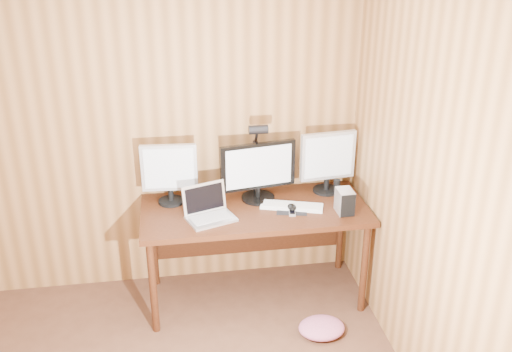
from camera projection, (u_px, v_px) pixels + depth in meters
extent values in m
plane|color=#A16B3A|center=(117.00, 131.00, 4.04)|extent=(4.00, 0.00, 4.00)
plane|color=#A16B3A|center=(498.00, 260.00, 2.48)|extent=(0.00, 4.00, 4.00)
cube|color=#3A1A0C|center=(255.00, 211.00, 4.05)|extent=(1.60, 0.70, 0.04)
cube|color=#3A1A0C|center=(249.00, 223.00, 4.45)|extent=(1.48, 0.02, 0.51)
cylinder|color=#3A1A0C|center=(153.00, 287.00, 3.83)|extent=(0.05, 0.05, 0.71)
cylinder|color=#3A1A0C|center=(154.00, 244.00, 4.35)|extent=(0.05, 0.05, 0.71)
cylinder|color=#3A1A0C|center=(364.00, 269.00, 4.04)|extent=(0.05, 0.05, 0.71)
cylinder|color=#3A1A0C|center=(340.00, 229.00, 4.57)|extent=(0.05, 0.05, 0.71)
cylinder|color=black|center=(258.00, 198.00, 4.17)|extent=(0.24, 0.24, 0.02)
cylinder|color=black|center=(258.00, 192.00, 4.15)|extent=(0.04, 0.04, 0.07)
cube|color=black|center=(258.00, 166.00, 4.07)|extent=(0.55, 0.13, 0.34)
cube|color=silver|center=(259.00, 167.00, 4.05)|extent=(0.48, 0.09, 0.30)
cylinder|color=black|center=(171.00, 201.00, 4.12)|extent=(0.19, 0.19, 0.02)
cylinder|color=black|center=(171.00, 195.00, 4.09)|extent=(0.04, 0.04, 0.08)
cube|color=silver|center=(169.00, 168.00, 4.01)|extent=(0.40, 0.06, 0.34)
cube|color=silver|center=(169.00, 169.00, 3.99)|extent=(0.35, 0.03, 0.29)
cylinder|color=black|center=(326.00, 190.00, 4.29)|extent=(0.20, 0.20, 0.02)
cylinder|color=black|center=(326.00, 184.00, 4.27)|extent=(0.04, 0.04, 0.09)
cube|color=silver|center=(328.00, 156.00, 4.18)|extent=(0.42, 0.09, 0.36)
cube|color=silver|center=(329.00, 157.00, 4.16)|extent=(0.36, 0.05, 0.31)
cube|color=silver|center=(211.00, 219.00, 3.87)|extent=(0.37, 0.31, 0.02)
cube|color=silver|center=(204.00, 198.00, 3.91)|extent=(0.31, 0.15, 0.21)
cube|color=black|center=(204.00, 198.00, 3.91)|extent=(0.27, 0.12, 0.17)
cube|color=#B2B2B7|center=(211.00, 218.00, 3.87)|extent=(0.29, 0.21, 0.00)
cube|color=white|center=(292.00, 206.00, 4.04)|extent=(0.46, 0.26, 0.02)
cube|color=white|center=(292.00, 205.00, 4.04)|extent=(0.42, 0.23, 0.00)
cube|color=black|center=(292.00, 210.00, 4.01)|extent=(0.24, 0.21, 0.00)
ellipsoid|color=black|center=(292.00, 207.00, 4.00)|extent=(0.09, 0.12, 0.04)
cube|color=silver|center=(345.00, 201.00, 3.95)|extent=(0.11, 0.15, 0.17)
cube|color=black|center=(348.00, 206.00, 3.88)|extent=(0.10, 0.01, 0.16)
cube|color=silver|center=(292.00, 213.00, 3.96)|extent=(0.06, 0.10, 0.01)
cube|color=black|center=(292.00, 212.00, 3.96)|extent=(0.04, 0.06, 0.00)
cylinder|color=black|center=(337.00, 187.00, 4.21)|extent=(0.05, 0.05, 0.12)
cube|color=black|center=(255.00, 190.00, 4.33)|extent=(0.05, 0.05, 0.05)
cylinder|color=black|center=(255.00, 166.00, 4.25)|extent=(0.03, 0.03, 0.38)
sphere|color=black|center=(255.00, 142.00, 4.17)|extent=(0.04, 0.04, 0.04)
cylinder|color=black|center=(257.00, 136.00, 4.09)|extent=(0.02, 0.13, 0.16)
cylinder|color=black|center=(258.00, 130.00, 3.99)|extent=(0.14, 0.06, 0.06)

